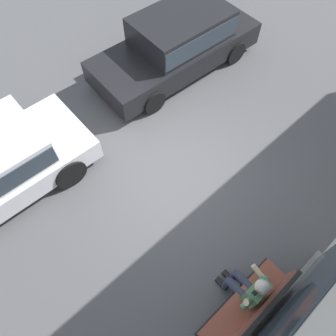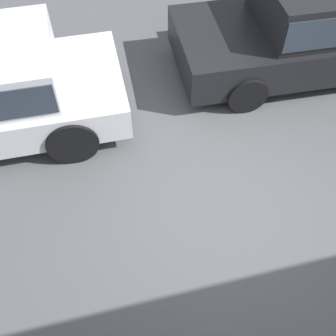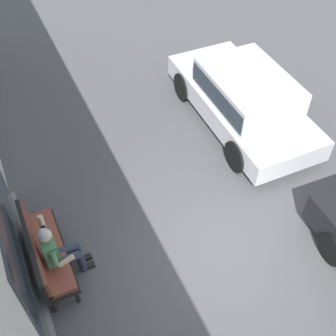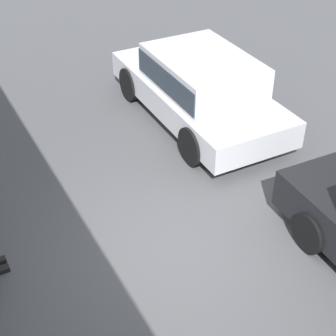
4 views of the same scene
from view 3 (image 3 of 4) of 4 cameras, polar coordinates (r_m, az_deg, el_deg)
The scene contains 4 objects.
ground_plane at distance 7.83m, azimuth 7.15°, elevation -11.08°, with size 60.00×60.00×0.00m, color #4C4C4F.
bench at distance 7.41m, azimuth -16.62°, elevation -10.70°, with size 1.78×0.55×0.99m.
person_on_phone at distance 7.19m, azimuth -14.77°, elevation -10.76°, with size 0.73×0.74×1.33m.
parked_car_mid at distance 9.75m, azimuth 10.28°, elevation 9.51°, with size 4.29×1.97×1.39m.
Camera 3 is at (-3.28, 2.60, 6.62)m, focal length 45.00 mm.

